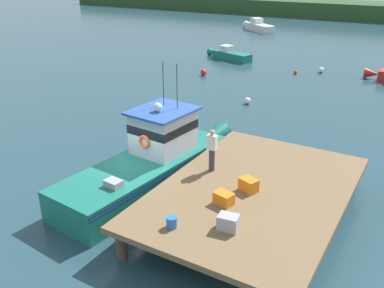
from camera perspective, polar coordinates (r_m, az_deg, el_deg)
ground_plane at (r=17.60m, az=-6.47°, el=-5.46°), size 200.00×200.00×0.00m
dock at (r=14.99m, az=8.34°, el=-6.34°), size 6.00×9.00×1.20m
main_fishing_boat at (r=17.29m, az=-5.13°, el=-2.19°), size 3.30×9.93×4.80m
crate_single_far at (r=13.83m, az=4.29°, el=-7.28°), size 0.68×0.56×0.40m
crate_single_by_cleat at (r=14.67m, az=7.61°, el=-5.44°), size 0.72×0.63×0.44m
crate_stack_mid_dock at (r=12.62m, az=4.88°, el=-10.44°), size 0.66×0.52×0.46m
bait_bucket at (r=12.71m, az=-2.74°, el=-10.43°), size 0.32×0.32×0.34m
deckhand_by_the_boat at (r=15.65m, az=2.70°, el=-0.72°), size 0.36×0.22×1.63m
moored_boat_far_right at (r=58.63m, az=8.83°, el=15.32°), size 5.72×4.72×1.58m
moored_boat_off_the_point at (r=40.54m, az=4.99°, el=11.85°), size 4.96×2.33×1.24m
mooring_buoy_inshore at (r=34.51m, az=1.55°, el=9.59°), size 0.50×0.50×0.50m
mooring_buoy_spare_mooring at (r=27.58m, az=7.45°, el=5.78°), size 0.42×0.42×0.42m
mooring_buoy_outer at (r=36.96m, az=16.94°, el=9.49°), size 0.44×0.44×0.44m
mooring_buoy_channel_marker at (r=36.05m, az=13.72°, el=9.40°), size 0.32×0.32×0.32m
far_shoreline at (r=75.15m, az=24.12°, el=15.87°), size 120.00×8.00×2.40m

